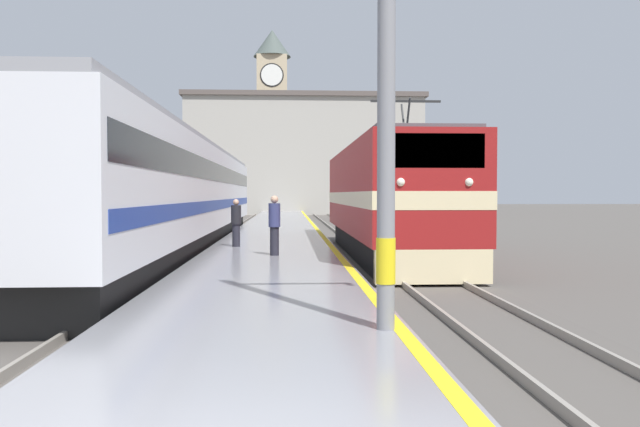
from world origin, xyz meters
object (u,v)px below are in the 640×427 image
Objects in this scene: person_on_platform at (274,224)px; clock_tower at (272,115)px; locomotive_train at (386,199)px; passenger_train at (183,194)px; second_waiting_passenger at (236,222)px; catenary_mast at (394,37)px.

person_on_platform is 0.08× the size of clock_tower.
locomotive_train is 7.88m from passenger_train.
clock_tower is (2.11, 54.21, 9.88)m from passenger_train.
clock_tower is at bearing 95.32° from locomotive_train.
person_on_platform is at bearing -59.44° from passenger_train.
person_on_platform is 1.08× the size of second_waiting_passenger.
locomotive_train is at bearing -84.68° from clock_tower.
passenger_train is 7.19m from person_on_platform.
locomotive_train is 13.73m from catenary_mast.
second_waiting_passenger is at bearing -176.14° from locomotive_train.
person_on_platform is 61.32m from clock_tower.
catenary_mast is 70.81m from clock_tower.
passenger_train is 17.84× the size of person_on_platform.
clock_tower is (-3.28, 70.29, 7.85)m from catenary_mast.
clock_tower reaches higher than person_on_platform.
passenger_train reaches higher than second_waiting_passenger.
catenary_mast is (-2.02, -13.40, 2.22)m from locomotive_train.
catenary_mast is 0.34× the size of clock_tower.
catenary_mast reaches higher than second_waiting_passenger.
catenary_mast is at bearing -76.57° from second_waiting_passenger.
passenger_train is 3.91m from second_waiting_passenger.
passenger_train is at bearing 160.03° from locomotive_train.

